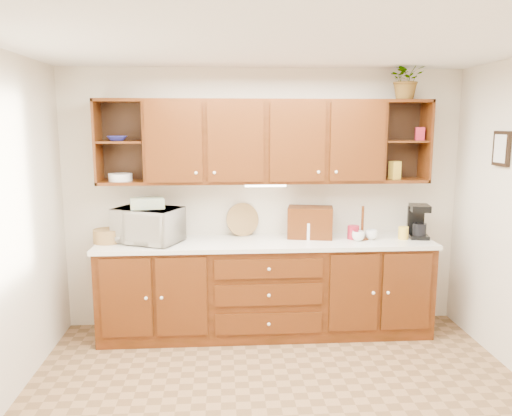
{
  "coord_description": "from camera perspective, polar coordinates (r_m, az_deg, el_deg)",
  "views": [
    {
      "loc": [
        -0.41,
        -3.25,
        2.06
      ],
      "look_at": [
        -0.12,
        1.15,
        1.31
      ],
      "focal_mm": 35.0,
      "sensor_mm": 36.0,
      "label": 1
    }
  ],
  "objects": [
    {
      "name": "floor",
      "position": [
        3.87,
        3.11,
        -22.58
      ],
      "size": [
        4.0,
        4.0,
        0.0
      ],
      "primitive_type": "plane",
      "color": "olive",
      "rests_on": "ground"
    },
    {
      "name": "ceiling",
      "position": [
        3.32,
        3.54,
        18.93
      ],
      "size": [
        4.0,
        4.0,
        0.0
      ],
      "primitive_type": "plane",
      "rotation": [
        3.14,
        0.0,
        0.0
      ],
      "color": "white",
      "rests_on": "back_wall"
    },
    {
      "name": "back_wall",
      "position": [
        5.07,
        0.87,
        0.99
      ],
      "size": [
        4.0,
        0.0,
        4.0
      ],
      "primitive_type": "plane",
      "rotation": [
        1.57,
        0.0,
        0.0
      ],
      "color": "beige",
      "rests_on": "floor"
    },
    {
      "name": "base_cabinets",
      "position": [
        4.99,
        1.13,
        -9.24
      ],
      "size": [
        3.2,
        0.6,
        0.9
      ],
      "primitive_type": "cube",
      "color": "#341905",
      "rests_on": "floor"
    },
    {
      "name": "countertop",
      "position": [
        4.84,
        1.16,
        -4.01
      ],
      "size": [
        3.24,
        0.64,
        0.04
      ],
      "primitive_type": "cube",
      "color": "silver",
      "rests_on": "base_cabinets"
    },
    {
      "name": "upper_cabinets",
      "position": [
        4.86,
        1.16,
        7.63
      ],
      "size": [
        3.2,
        0.33,
        0.8
      ],
      "color": "#341905",
      "rests_on": "back_wall"
    },
    {
      "name": "undercabinet_light",
      "position": [
        4.84,
        1.09,
        2.6
      ],
      "size": [
        0.4,
        0.05,
        0.02
      ],
      "primitive_type": "cube",
      "color": "white",
      "rests_on": "upper_cabinets"
    },
    {
      "name": "framed_picture",
      "position": [
        4.79,
        26.27,
        6.11
      ],
      "size": [
        0.03,
        0.24,
        0.3
      ],
      "primitive_type": "cube",
      "color": "black",
      "rests_on": "right_wall"
    },
    {
      "name": "wicker_basket",
      "position": [
        4.97,
        -16.64,
        -3.07
      ],
      "size": [
        0.3,
        0.3,
        0.13
      ],
      "primitive_type": "cylinder",
      "rotation": [
        0.0,
        0.0,
        -0.16
      ],
      "color": "#9D7841",
      "rests_on": "countertop"
    },
    {
      "name": "microwave",
      "position": [
        4.87,
        -12.25,
        -1.92
      ],
      "size": [
        0.71,
        0.62,
        0.33
      ],
      "primitive_type": "imported",
      "rotation": [
        0.0,
        0.0,
        -0.42
      ],
      "color": "beige",
      "rests_on": "countertop"
    },
    {
      "name": "towel_stack",
      "position": [
        4.83,
        -12.34,
        0.55
      ],
      "size": [
        0.35,
        0.29,
        0.09
      ],
      "primitive_type": "cube",
      "rotation": [
        0.0,
        0.0,
        0.21
      ],
      "color": "#DAD066",
      "rests_on": "microwave"
    },
    {
      "name": "wine_bottle",
      "position": [
        4.96,
        -11.16,
        -2.0
      ],
      "size": [
        0.08,
        0.08,
        0.27
      ],
      "primitive_type": "cylinder",
      "rotation": [
        0.0,
        0.0,
        0.09
      ],
      "color": "black",
      "rests_on": "countertop"
    },
    {
      "name": "woven_tray",
      "position": [
        5.07,
        -1.53,
        -3.07
      ],
      "size": [
        0.35,
        0.17,
        0.33
      ],
      "primitive_type": "cylinder",
      "rotation": [
        1.36,
        0.0,
        0.27
      ],
      "color": "#9D7841",
      "rests_on": "countertop"
    },
    {
      "name": "bread_box",
      "position": [
        4.99,
        6.2,
        -1.63
      ],
      "size": [
        0.48,
        0.35,
        0.31
      ],
      "primitive_type": "cube",
      "rotation": [
        0.0,
        0.0,
        -0.19
      ],
      "color": "#341905",
      "rests_on": "countertop"
    },
    {
      "name": "mug_tree",
      "position": [
        5.01,
        12.02,
        -2.93
      ],
      "size": [
        0.28,
        0.29,
        0.33
      ],
      "rotation": [
        0.0,
        0.0,
        -0.17
      ],
      "color": "#341905",
      "rests_on": "countertop"
    },
    {
      "name": "canister_red",
      "position": [
        5.0,
        11.05,
        -2.74
      ],
      "size": [
        0.14,
        0.14,
        0.13
      ],
      "primitive_type": "cylinder",
      "rotation": [
        0.0,
        0.0,
        -0.27
      ],
      "color": "#A4172B",
      "rests_on": "countertop"
    },
    {
      "name": "canister_white",
      "position": [
        4.9,
        6.02,
        -2.65
      ],
      "size": [
        0.08,
        0.08,
        0.17
      ],
      "primitive_type": "cylinder",
      "rotation": [
        0.0,
        0.0,
        -0.04
      ],
      "color": "white",
      "rests_on": "countertop"
    },
    {
      "name": "canister_yellow",
      "position": [
        5.11,
        16.48,
        -2.74
      ],
      "size": [
        0.12,
        0.12,
        0.12
      ],
      "primitive_type": "cylinder",
      "rotation": [
        0.0,
        0.0,
        0.3
      ],
      "color": "gold",
      "rests_on": "countertop"
    },
    {
      "name": "coffee_maker",
      "position": [
        5.2,
        18.04,
        -1.5
      ],
      "size": [
        0.22,
        0.26,
        0.33
      ],
      "rotation": [
        0.0,
        0.0,
        -0.19
      ],
      "color": "black",
      "rests_on": "countertop"
    },
    {
      "name": "bowl_stack",
      "position": [
        4.93,
        -15.59,
        7.67
      ],
      "size": [
        0.22,
        0.22,
        0.05
      ],
      "primitive_type": "imported",
      "rotation": [
        0.0,
        0.0,
        0.15
      ],
      "color": "navy",
      "rests_on": "upper_cabinets"
    },
    {
      "name": "plate_stack",
      "position": [
        4.95,
        -15.24,
        3.42
      ],
      "size": [
        0.29,
        0.29,
        0.07
      ],
      "primitive_type": "cylinder",
      "rotation": [
        0.0,
        0.0,
        0.35
      ],
      "color": "white",
      "rests_on": "upper_cabinets"
    },
    {
      "name": "pantry_box_yellow",
      "position": [
        5.12,
        15.58,
        4.19
      ],
      "size": [
        0.12,
        0.11,
        0.18
      ],
      "primitive_type": "cube",
      "rotation": [
        0.0,
        0.0,
        0.37
      ],
      "color": "gold",
      "rests_on": "upper_cabinets"
    },
    {
      "name": "pantry_box_red",
      "position": [
        5.17,
        18.21,
        8.06
      ],
      "size": [
        0.1,
        0.09,
        0.13
      ],
      "primitive_type": "cube",
      "rotation": [
        0.0,
        0.0,
        -0.23
      ],
      "color": "#A4172B",
      "rests_on": "upper_cabinets"
    },
    {
      "name": "potted_plant",
      "position": [
        5.13,
        16.83,
        13.95
      ],
      "size": [
        0.41,
        0.38,
        0.39
      ],
      "primitive_type": "imported",
      "rotation": [
        0.0,
        0.0,
        0.24
      ],
      "color": "#999999",
      "rests_on": "upper_cabinets"
    }
  ]
}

